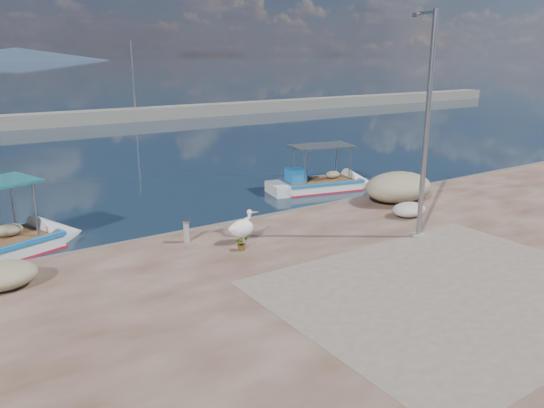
{
  "coord_description": "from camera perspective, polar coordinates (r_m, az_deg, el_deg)",
  "views": [
    {
      "loc": [
        -9.58,
        -10.69,
        6.2
      ],
      "look_at": [
        0.0,
        3.8,
        1.3
      ],
      "focal_mm": 35.0,
      "sensor_mm": 36.0,
      "label": 1
    }
  ],
  "objects": [
    {
      "name": "ground",
      "position": [
        15.64,
        7.78,
        -7.76
      ],
      "size": [
        1400.0,
        1400.0,
        0.0
      ],
      "primitive_type": "plane",
      "color": "#162635",
      "rests_on": "ground"
    },
    {
      "name": "quay_patch",
      "position": [
        14.27,
        18.97,
        -8.69
      ],
      "size": [
        9.0,
        7.0,
        0.01
      ],
      "primitive_type": "cube",
      "color": "gray",
      "rests_on": "quay"
    },
    {
      "name": "breakwater",
      "position": [
        51.89,
        -22.89,
        8.34
      ],
      "size": [
        120.0,
        2.2,
        7.5
      ],
      "color": "gray",
      "rests_on": "ground"
    },
    {
      "name": "boat_right",
      "position": [
        25.28,
        5.15,
        1.95
      ],
      "size": [
        5.46,
        2.75,
        2.51
      ],
      "rotation": [
        0.0,
        0.0,
        -0.21
      ],
      "color": "white",
      "rests_on": "ground"
    },
    {
      "name": "pelican",
      "position": [
        16.61,
        -3.22,
        -2.56
      ],
      "size": [
        1.06,
        0.5,
        1.04
      ],
      "rotation": [
        0.0,
        0.0,
        0.01
      ],
      "color": "tan",
      "rests_on": "quay"
    },
    {
      "name": "lamp_post",
      "position": [
        17.15,
        16.18,
        7.09
      ],
      "size": [
        0.44,
        0.96,
        7.0
      ],
      "color": "gray",
      "rests_on": "quay"
    },
    {
      "name": "bollard_near",
      "position": [
        16.83,
        -9.2,
        -2.83
      ],
      "size": [
        0.24,
        0.24,
        0.72
      ],
      "color": "gray",
      "rests_on": "quay"
    },
    {
      "name": "potted_plant",
      "position": [
        16.07,
        -3.3,
        -4.21
      ],
      "size": [
        0.51,
        0.48,
        0.45
      ],
      "primitive_type": "imported",
      "rotation": [
        0.0,
        0.0,
        0.41
      ],
      "color": "#33722D",
      "rests_on": "quay"
    },
    {
      "name": "net_pile_b",
      "position": [
        15.1,
        -27.11,
        -6.88
      ],
      "size": [
        1.73,
        1.35,
        0.67
      ],
      "primitive_type": "ellipsoid",
      "color": "tan",
      "rests_on": "quay"
    },
    {
      "name": "net_pile_c",
      "position": [
        21.85,
        13.41,
        1.79
      ],
      "size": [
        3.0,
        2.14,
        1.18
      ],
      "primitive_type": "ellipsoid",
      "color": "tan",
      "rests_on": "quay"
    },
    {
      "name": "net_pile_d",
      "position": [
        19.97,
        14.52,
        -0.58
      ],
      "size": [
        1.36,
        1.02,
        0.51
      ],
      "primitive_type": "ellipsoid",
      "color": "beige",
      "rests_on": "quay"
    }
  ]
}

